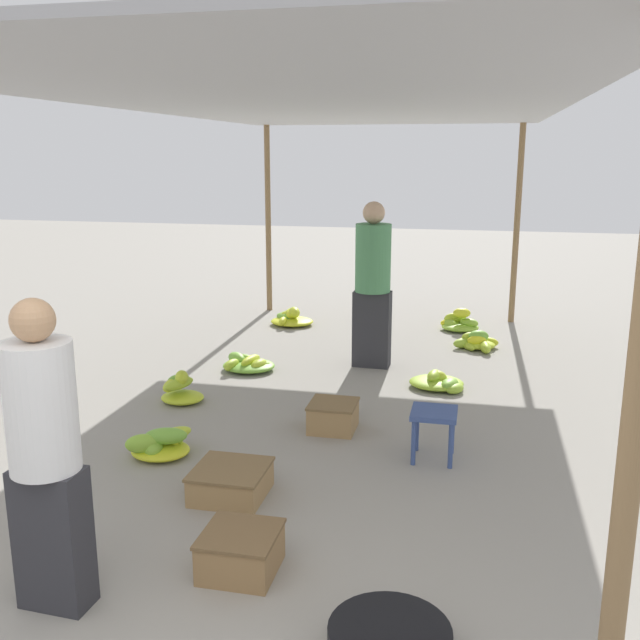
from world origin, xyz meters
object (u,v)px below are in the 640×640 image
at_px(banana_pile_right_2, 458,323).
at_px(crate_mid, 241,551).
at_px(crate_far, 231,482).
at_px(crate_near, 333,416).
at_px(banana_pile_left_2, 290,318).
at_px(banana_pile_right_1, 477,343).
at_px(banana_pile_left_0, 248,364).
at_px(banana_pile_left_1, 180,390).
at_px(vendor_foreground, 45,453).
at_px(stool, 434,420).
at_px(shopper_walking_mid, 373,282).
at_px(banana_pile_left_3, 161,444).
at_px(banana_pile_right_0, 439,382).

distance_m(banana_pile_right_2, crate_mid, 5.96).
bearing_deg(crate_far, crate_near, 71.60).
height_order(banana_pile_left_2, banana_pile_right_1, banana_pile_left_2).
xyz_separation_m(banana_pile_left_0, banana_pile_left_1, (-0.29, -1.11, 0.06)).
distance_m(vendor_foreground, banana_pile_left_2, 6.24).
xyz_separation_m(banana_pile_left_2, banana_pile_right_2, (2.22, 0.18, 0.01)).
height_order(stool, crate_mid, stool).
distance_m(banana_pile_right_2, shopper_walking_mid, 2.19).
distance_m(crate_near, crate_far, 1.38).
xyz_separation_m(crate_near, crate_mid, (-0.08, -2.15, -0.00)).
distance_m(banana_pile_right_1, banana_pile_right_2, 0.91).
bearing_deg(vendor_foreground, crate_mid, 30.40).
bearing_deg(banana_pile_left_0, banana_pile_left_3, -88.75).
relative_size(banana_pile_left_3, crate_near, 1.31).
distance_m(crate_mid, crate_far, 0.91).
height_order(stool, banana_pile_right_2, stool).
bearing_deg(banana_pile_right_2, crate_near, -103.61).
height_order(crate_near, crate_far, crate_near).
bearing_deg(banana_pile_left_2, crate_far, -79.75).
distance_m(banana_pile_left_3, banana_pile_right_0, 2.89).
bearing_deg(banana_pile_left_0, crate_near, -49.75).
xyz_separation_m(stool, shopper_walking_mid, (-0.82, 2.31, 0.61)).
xyz_separation_m(vendor_foreground, banana_pile_right_1, (2.06, 5.48, -0.76)).
distance_m(banana_pile_left_2, banana_pile_left_3, 4.36).
height_order(banana_pile_right_0, banana_pile_right_2, banana_pile_right_2).
distance_m(stool, crate_mid, 1.98).
bearing_deg(banana_pile_left_3, banana_pile_right_1, 57.47).
height_order(banana_pile_left_0, crate_far, crate_far).
bearing_deg(banana_pile_left_0, shopper_walking_mid, 19.32).
height_order(vendor_foreground, banana_pile_left_1, vendor_foreground).
distance_m(banana_pile_left_1, banana_pile_right_2, 4.16).
bearing_deg(banana_pile_right_0, banana_pile_right_1, 77.32).
relative_size(stool, banana_pile_left_3, 0.76).
bearing_deg(banana_pile_left_0, banana_pile_left_2, 92.34).
distance_m(stool, crate_near, 0.97).
xyz_separation_m(banana_pile_left_3, banana_pile_right_2, (2.08, 4.54, -0.01)).
height_order(banana_pile_left_2, banana_pile_left_3, banana_pile_left_2).
relative_size(banana_pile_left_0, banana_pile_left_1, 1.48).
xyz_separation_m(vendor_foreground, banana_pile_left_1, (-0.61, 2.97, -0.71)).
relative_size(banana_pile_left_0, banana_pile_left_3, 1.16).
bearing_deg(banana_pile_right_0, banana_pile_left_2, 133.14).
relative_size(stool, banana_pile_left_1, 0.97).
xyz_separation_m(banana_pile_left_1, banana_pile_right_2, (2.42, 3.38, -0.03)).
relative_size(banana_pile_left_3, banana_pile_right_1, 0.89).
xyz_separation_m(banana_pile_right_2, shopper_walking_mid, (-0.86, -1.83, 0.83)).
distance_m(stool, banana_pile_right_0, 1.72).
relative_size(banana_pile_right_2, crate_mid, 1.29).
xyz_separation_m(vendor_foreground, crate_near, (0.91, 2.63, -0.72)).
relative_size(stool, banana_pile_left_0, 0.65).
relative_size(banana_pile_left_3, banana_pile_right_0, 0.89).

